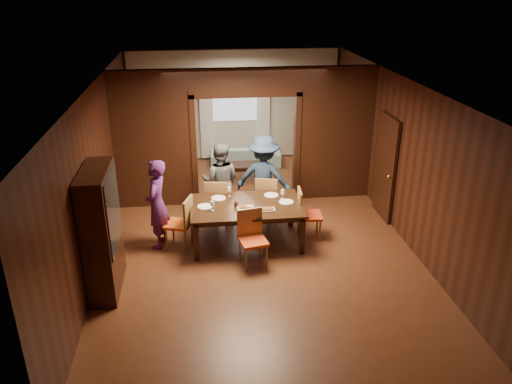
{
  "coord_description": "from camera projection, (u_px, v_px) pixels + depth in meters",
  "views": [
    {
      "loc": [
        -1.02,
        -8.46,
        4.55
      ],
      "look_at": [
        -0.03,
        -0.4,
        1.05
      ],
      "focal_mm": 35.0,
      "sensor_mm": 36.0,
      "label": 1
    }
  ],
  "objects": [
    {
      "name": "chair_far_r",
      "position": [
        267.0,
        198.0,
        10.01
      ],
      "size": [
        0.54,
        0.54,
        0.97
      ],
      "primitive_type": null,
      "rotation": [
        0.0,
        0.0,
        2.87
      ],
      "color": "#C17212",
      "rests_on": "floor"
    },
    {
      "name": "person_purple",
      "position": [
        157.0,
        204.0,
        8.9
      ],
      "size": [
        0.52,
        0.68,
        1.65
      ],
      "primitive_type": "imported",
      "rotation": [
        0.0,
        0.0,
        -1.79
      ],
      "color": "#50205E",
      "rests_on": "floor"
    },
    {
      "name": "door_right",
      "position": [
        386.0,
        168.0,
        9.97
      ],
      "size": [
        0.06,
        0.9,
        2.1
      ],
      "primitive_type": "cube",
      "color": "black",
      "rests_on": "floor"
    },
    {
      "name": "serving_bowl",
      "position": [
        252.0,
        200.0,
        9.14
      ],
      "size": [
        0.3,
        0.3,
        0.07
      ],
      "primitive_type": "imported",
      "color": "black",
      "rests_on": "dining_table"
    },
    {
      "name": "chair_far_l",
      "position": [
        218.0,
        201.0,
        9.85
      ],
      "size": [
        0.5,
        0.5,
        0.97
      ],
      "primitive_type": null,
      "rotation": [
        0.0,
        0.0,
        2.98
      ],
      "color": "#D94A14",
      "rests_on": "floor"
    },
    {
      "name": "plate_far_l",
      "position": [
        218.0,
        198.0,
        9.3
      ],
      "size": [
        0.27,
        0.27,
        0.01
      ],
      "primitive_type": "cylinder",
      "color": "silver",
      "rests_on": "dining_table"
    },
    {
      "name": "plate_near",
      "position": [
        247.0,
        214.0,
        8.66
      ],
      "size": [
        0.27,
        0.27,
        0.01
      ],
      "primitive_type": "cylinder",
      "color": "silver",
      "rests_on": "dining_table"
    },
    {
      "name": "hutch",
      "position": [
        102.0,
        231.0,
        7.58
      ],
      "size": [
        0.4,
        1.2,
        2.0
      ],
      "primitive_type": "cube",
      "color": "black",
      "rests_on": "floor"
    },
    {
      "name": "chair_near",
      "position": [
        253.0,
        239.0,
        8.41
      ],
      "size": [
        0.52,
        0.52,
        0.97
      ],
      "primitive_type": null,
      "rotation": [
        0.0,
        0.0,
        0.2
      ],
      "color": "#CD4013",
      "rests_on": "floor"
    },
    {
      "name": "platter_b",
      "position": [
        267.0,
        209.0,
        8.83
      ],
      "size": [
        0.3,
        0.2,
        0.04
      ],
      "primitive_type": "cube",
      "color": "slate",
      "rests_on": "dining_table"
    },
    {
      "name": "wineglass_right",
      "position": [
        283.0,
        194.0,
        9.25
      ],
      "size": [
        0.08,
        0.08,
        0.18
      ],
      "primitive_type": null,
      "color": "silver",
      "rests_on": "dining_table"
    },
    {
      "name": "wineglass_left",
      "position": [
        212.0,
        206.0,
        8.77
      ],
      "size": [
        0.08,
        0.08,
        0.18
      ],
      "primitive_type": null,
      "color": "white",
      "rests_on": "dining_table"
    },
    {
      "name": "coffee_table",
      "position": [
        244.0,
        172.0,
        12.13
      ],
      "size": [
        0.8,
        0.5,
        0.4
      ],
      "primitive_type": "cube",
      "color": "black",
      "rests_on": "floor"
    },
    {
      "name": "window_far",
      "position": [
        235.0,
        96.0,
        13.0
      ],
      "size": [
        1.2,
        0.03,
        1.3
      ],
      "primitive_type": "cube",
      "color": "silver",
      "rests_on": "back_wall"
    },
    {
      "name": "plate_left",
      "position": [
        205.0,
        206.0,
        8.96
      ],
      "size": [
        0.27,
        0.27,
        0.01
      ],
      "primitive_type": "cylinder",
      "color": "white",
      "rests_on": "dining_table"
    },
    {
      "name": "dining_table",
      "position": [
        247.0,
        223.0,
        9.19
      ],
      "size": [
        2.02,
        1.26,
        0.76
      ],
      "primitive_type": "cube",
      "color": "black",
      "rests_on": "floor"
    },
    {
      "name": "ceiling",
      "position": [
        255.0,
        83.0,
        8.48
      ],
      "size": [
        5.5,
        9.0,
        0.02
      ],
      "primitive_type": "cube",
      "color": "silver",
      "rests_on": "room_walls"
    },
    {
      "name": "curtain_left",
      "position": [
        206.0,
        114.0,
        13.06
      ],
      "size": [
        0.35,
        0.06,
        2.4
      ],
      "primitive_type": "cube",
      "color": "white",
      "rests_on": "back_wall"
    },
    {
      "name": "room_walls",
      "position": [
        244.0,
        131.0,
        10.75
      ],
      "size": [
        5.52,
        9.01,
        2.9
      ],
      "color": "black",
      "rests_on": "floor"
    },
    {
      "name": "person_grey",
      "position": [
        220.0,
        181.0,
        9.98
      ],
      "size": [
        0.9,
        0.77,
        1.6
      ],
      "primitive_type": "imported",
      "rotation": [
        0.0,
        0.0,
        2.9
      ],
      "color": "#5B5C63",
      "rests_on": "floor"
    },
    {
      "name": "tumbler",
      "position": [
        249.0,
        210.0,
        8.69
      ],
      "size": [
        0.07,
        0.07,
        0.14
      ],
      "primitive_type": "cylinder",
      "color": "silver",
      "rests_on": "dining_table"
    },
    {
      "name": "plate_far_r",
      "position": [
        271.0,
        195.0,
        9.42
      ],
      "size": [
        0.27,
        0.27,
        0.01
      ],
      "primitive_type": "cylinder",
      "color": "silver",
      "rests_on": "dining_table"
    },
    {
      "name": "person_navy",
      "position": [
        264.0,
        178.0,
        9.93
      ],
      "size": [
        1.29,
        1.01,
        1.75
      ],
      "primitive_type": "imported",
      "rotation": [
        0.0,
        0.0,
        2.77
      ],
      "color": "#1C2C46",
      "rests_on": "floor"
    },
    {
      "name": "curtain_right",
      "position": [
        263.0,
        113.0,
        13.22
      ],
      "size": [
        0.35,
        0.06,
        2.4
      ],
      "primitive_type": "cube",
      "color": "white",
      "rests_on": "back_wall"
    },
    {
      "name": "floor",
      "position": [
        255.0,
        234.0,
        9.63
      ],
      "size": [
        9.0,
        9.0,
        0.0
      ],
      "primitive_type": "plane",
      "color": "#582E19",
      "rests_on": "ground"
    },
    {
      "name": "wineglass_far",
      "position": [
        229.0,
        192.0,
        9.36
      ],
      "size": [
        0.08,
        0.08,
        0.18
      ],
      "primitive_type": null,
      "color": "silver",
      "rests_on": "dining_table"
    },
    {
      "name": "chair_right",
      "position": [
        310.0,
        214.0,
        9.32
      ],
      "size": [
        0.48,
        0.48,
        0.97
      ],
      "primitive_type": null,
      "rotation": [
        0.0,
        0.0,
        1.49
      ],
      "color": "red",
      "rests_on": "floor"
    },
    {
      "name": "plate_right",
      "position": [
        286.0,
        202.0,
        9.14
      ],
      "size": [
        0.27,
        0.27,
        0.01
      ],
      "primitive_type": "cylinder",
      "color": "silver",
      "rests_on": "dining_table"
    },
    {
      "name": "sofa",
      "position": [
        246.0,
        155.0,
        13.05
      ],
      "size": [
        1.85,
        0.83,
        0.53
      ],
      "primitive_type": "imported",
      "rotation": [
        0.0,
        0.0,
        3.08
      ],
      "color": "#93BFC1",
      "rests_on": "floor"
    },
    {
      "name": "chair_left",
      "position": [
        178.0,
        223.0,
        8.99
      ],
      "size": [
        0.56,
        0.56,
        0.97
      ],
      "primitive_type": null,
      "rotation": [
        0.0,
        0.0,
        -1.89
      ],
      "color": "#D15113",
      "rests_on": "floor"
    },
    {
      "name": "platter_a",
      "position": [
        245.0,
        207.0,
        8.91
      ],
      "size": [
        0.3,
        0.2,
        0.04
      ],
      "primitive_type": "cube",
      "color": "gray",
      "rests_on": "dining_table"
    },
    {
      "name": "condiment_jar",
      "position": [
        236.0,
        203.0,
        8.96
      ],
      "size": [
        0.08,
        0.08,
        0.11
      ],
      "primitive_type": null,
      "color": "#4D2612",
      "rests_on": "dining_table"
    }
  ]
}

